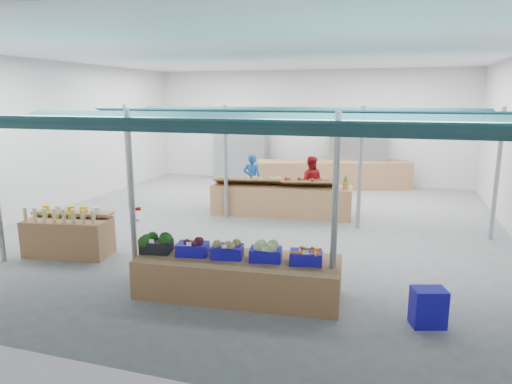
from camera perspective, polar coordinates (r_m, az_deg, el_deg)
floor at (r=11.66m, az=-0.01°, el=-4.13°), size 13.00×13.00×0.00m
hall at (r=12.60m, az=1.98°, el=9.26°), size 13.00×13.00×13.00m
pole_grid at (r=9.42m, az=1.16°, el=3.32°), size 10.00×4.60×3.00m
awnings at (r=9.33m, az=1.19°, el=9.21°), size 9.50×7.08×0.30m
back_shelving_left at (r=17.83m, az=-1.91°, el=4.70°), size 2.00×0.50×2.00m
back_shelving_right at (r=16.90m, az=12.69°, el=4.03°), size 2.00×0.50×2.00m
bottle_shelf at (r=10.20m, az=-22.29°, el=-4.96°), size 1.80×1.28×1.03m
veg_counter at (r=7.58m, az=-2.23°, el=-10.54°), size 3.37×1.38×0.64m
fruit_counter at (r=12.58m, az=3.16°, el=-1.04°), size 3.88×1.27×0.82m
far_counter at (r=16.51m, az=9.62°, el=2.16°), size 5.44×2.70×0.97m
crate_stack at (r=7.10m, az=20.73°, el=-13.32°), size 0.54×0.45×0.55m
vendor_left at (r=13.88m, az=-0.50°, el=1.67°), size 0.59×0.42×1.52m
vendor_right at (r=13.44m, az=6.82°, el=1.26°), size 0.79×0.65×1.52m
crate_broccoli at (r=7.88m, az=-12.34°, el=-6.25°), size 0.55×0.44×0.35m
crate_beets at (r=7.65m, az=-7.94°, el=-6.83°), size 0.55×0.44×0.29m
crate_celeriac at (r=7.47m, az=-3.63°, el=-7.12°), size 0.55×0.44×0.31m
crate_cabbage at (r=7.32m, az=1.23°, el=-7.37°), size 0.55×0.44×0.35m
crate_carrots at (r=7.25m, az=6.25°, el=-8.04°), size 0.55×0.44×0.29m
sparrow at (r=7.81m, az=-13.70°, el=-5.77°), size 0.12×0.09×0.11m
pole_ribbon at (r=9.03m, az=-14.55°, el=-2.18°), size 0.12×0.12×0.28m
apple_heap_yellow at (r=12.55m, az=-0.97°, el=1.61°), size 2.00×1.06×0.27m
apple_heap_red at (r=12.29m, az=6.68°, el=1.32°), size 1.61×0.98×0.27m
pineapple at (r=12.24m, az=11.12°, el=1.21°), size 0.14×0.14×0.39m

